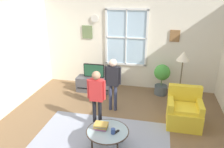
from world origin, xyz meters
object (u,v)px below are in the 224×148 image
cup (113,131)px  floor_lamp (183,62)px  armchair (184,111)px  person_black_shirt (113,79)px  tv_stand (94,84)px  person_red_shirt (97,93)px  potted_plant_by_window (162,77)px  remote_near_books (116,132)px  television (94,71)px  book_stack (101,126)px  coffee_table (108,132)px

cup → floor_lamp: (1.30, 1.81, 0.88)m
armchair → cup: bearing=-137.4°
person_black_shirt → tv_stand: bearing=128.6°
cup → person_red_shirt: size_ratio=0.08×
potted_plant_by_window → floor_lamp: (0.44, -0.98, 0.80)m
remote_near_books → person_black_shirt: bearing=104.7°
television → book_stack: bearing=-70.4°
potted_plant_by_window → person_black_shirt: bearing=-134.4°
coffee_table → tv_stand: bearing=112.1°
floor_lamp → coffee_table: bearing=-129.1°
remote_near_books → book_stack: bearing=168.7°
book_stack → cup: size_ratio=2.57×
remote_near_books → potted_plant_by_window: size_ratio=0.15×
armchair → floor_lamp: floor_lamp is taller
remote_near_books → person_black_shirt: 1.63m
book_stack → cup: (0.26, -0.11, -0.01)m
coffee_table → floor_lamp: bearing=50.9°
potted_plant_by_window → floor_lamp: bearing=-66.0°
armchair → remote_near_books: (-1.34, -1.24, 0.09)m
cup → person_black_shirt: 1.65m
coffee_table → cup: 0.16m
television → person_black_shirt: person_black_shirt is taller
tv_stand → floor_lamp: (2.44, -0.75, 1.12)m
armchair → potted_plant_by_window: 1.61m
remote_near_books → person_red_shirt: 0.99m
tv_stand → coffee_table: bearing=-67.9°
tv_stand → television: bearing=-90.0°
television → potted_plant_by_window: (2.00, 0.23, -0.13)m
coffee_table → person_red_shirt: 0.90m
remote_near_books → person_black_shirt: person_black_shirt is taller
person_black_shirt → floor_lamp: size_ratio=0.87×
floor_lamp → remote_near_books: bearing=-125.2°
tv_stand → book_stack: book_stack is taller
television → coffee_table: size_ratio=0.75×
book_stack → potted_plant_by_window: potted_plant_by_window is taller
armchair → potted_plant_by_window: bearing=109.6°
tv_stand → coffee_table: tv_stand is taller
cup → remote_near_books: cup is taller
remote_near_books → armchair: bearing=42.7°
television → remote_near_books: 2.79m
floor_lamp → tv_stand: bearing=162.9°
television → cup: size_ratio=6.14×
television → floor_lamp: floor_lamp is taller
television → person_red_shirt: (0.62, -1.84, 0.18)m
coffee_table → cup: (0.12, -0.06, 0.07)m
armchair → coffee_table: size_ratio=1.04×
armchair → person_black_shirt: person_black_shirt is taller
coffee_table → floor_lamp: 2.45m
armchair → remote_near_books: armchair is taller
remote_near_books → tv_stand: bearing=115.4°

